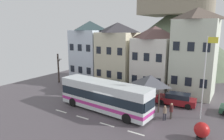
% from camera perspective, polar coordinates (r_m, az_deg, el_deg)
% --- Properties ---
extents(ground_plane, '(40.00, 60.00, 0.07)m').
position_cam_1_polar(ground_plane, '(22.30, -1.77, -12.10)').
color(ground_plane, '#4F484D').
extents(townhouse_00, '(5.32, 5.79, 10.16)m').
position_cam_1_polar(townhouse_00, '(36.78, -5.97, 5.46)').
color(townhouse_00, silver).
rests_on(townhouse_00, ground_plane).
extents(townhouse_01, '(5.68, 5.25, 9.81)m').
position_cam_1_polar(townhouse_01, '(33.37, 1.56, 4.61)').
color(townhouse_01, beige).
rests_on(townhouse_01, ground_plane).
extents(townhouse_02, '(5.22, 5.86, 9.25)m').
position_cam_1_polar(townhouse_02, '(31.08, 11.58, 3.35)').
color(townhouse_02, silver).
rests_on(townhouse_02, ground_plane).
extents(townhouse_03, '(5.20, 5.23, 11.51)m').
position_cam_1_polar(townhouse_03, '(29.16, 21.89, 4.47)').
color(townhouse_03, beige).
rests_on(townhouse_03, ground_plane).
extents(hilltop_castle, '(33.64, 33.64, 20.48)m').
position_cam_1_polar(hilltop_castle, '(51.01, 16.18, 9.26)').
color(hilltop_castle, '#59674F').
rests_on(hilltop_castle, ground_plane).
extents(transit_bus, '(11.06, 3.37, 3.21)m').
position_cam_1_polar(transit_bus, '(22.58, -2.15, -7.31)').
color(transit_bus, silver).
rests_on(transit_bus, ground_plane).
extents(bus_shelter, '(3.60, 3.60, 3.62)m').
position_cam_1_polar(bus_shelter, '(24.23, 10.62, -2.82)').
color(bus_shelter, '#473D33').
rests_on(bus_shelter, ground_plane).
extents(parked_car_00, '(4.63, 2.30, 1.40)m').
position_cam_1_polar(parked_car_00, '(29.90, -0.62, -4.45)').
color(parked_car_00, '#2E5333').
rests_on(parked_car_00, ground_plane).
extents(parked_car_02, '(4.62, 2.21, 1.43)m').
position_cam_1_polar(parked_car_02, '(25.65, 17.40, -7.70)').
color(parked_car_02, maroon).
rests_on(parked_car_02, ground_plane).
extents(parked_car_03, '(4.44, 2.02, 1.27)m').
position_cam_1_polar(parked_car_03, '(33.52, -9.54, -2.96)').
color(parked_car_03, maroon).
rests_on(parked_car_03, ground_plane).
extents(pedestrian_00, '(0.35, 0.36, 1.65)m').
position_cam_1_polar(pedestrian_00, '(21.61, 16.11, -10.56)').
color(pedestrian_00, '#38332D').
rests_on(pedestrian_00, ground_plane).
extents(pedestrian_01, '(0.35, 0.35, 1.53)m').
position_cam_1_polar(pedestrian_01, '(21.13, 14.40, -11.10)').
color(pedestrian_01, '#2D2D38').
rests_on(pedestrian_01, ground_plane).
extents(pedestrian_02, '(0.30, 0.29, 1.63)m').
position_cam_1_polar(pedestrian_02, '(22.98, 8.46, -9.05)').
color(pedestrian_02, black).
rests_on(pedestrian_02, ground_plane).
extents(public_bench, '(1.60, 0.48, 0.87)m').
position_cam_1_polar(public_bench, '(26.58, 10.36, -7.18)').
color(public_bench, '#473828').
rests_on(public_bench, ground_plane).
extents(flagpole, '(0.95, 0.10, 8.18)m').
position_cam_1_polar(flagpole, '(21.55, 24.40, -0.84)').
color(flagpole, silver).
rests_on(flagpole, ground_plane).
extents(harbour_buoy, '(1.23, 1.23, 1.48)m').
position_cam_1_polar(harbour_buoy, '(18.74, 23.60, -15.07)').
color(harbour_buoy, black).
rests_on(harbour_buoy, ground_plane).
extents(bare_tree_00, '(1.12, 1.62, 4.82)m').
position_cam_1_polar(bare_tree_00, '(35.10, -14.63, 0.67)').
color(bare_tree_00, '#382D28').
rests_on(bare_tree_00, ground_plane).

